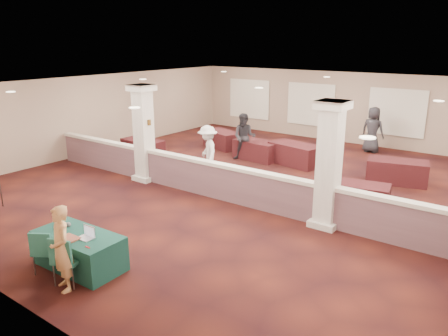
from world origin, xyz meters
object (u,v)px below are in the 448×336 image
Objects in this scene: far_table_back_left at (223,139)px; conf_chair_main at (65,257)px; far_table_back_right at (397,172)px; far_table_front_right at (358,195)px; far_table_front_center at (257,150)px; near_table at (79,250)px; far_table_back_center at (295,154)px; woman at (61,249)px; attendee_b at (208,152)px; conf_chair_side at (44,248)px; attendee_a at (244,137)px; far_table_front_left at (143,148)px; attendee_d at (373,130)px.

conf_chair_main is at bearing -68.39° from far_table_back_left.
conf_chair_main is at bearing -107.84° from far_table_back_right.
far_table_front_center is at bearing 152.00° from far_table_front_right.
far_table_back_center is (-0.03, 9.70, 0.03)m from near_table.
woman reaches higher than far_table_back_left.
woman is at bearing -87.12° from far_table_back_center.
far_table_front_right is 8.13m from far_table_back_left.
far_table_back_center reaches higher than near_table.
woman is at bearing -32.97° from attendee_b.
far_table_front_right is (2.96, 7.50, -0.50)m from woman.
far_table_back_left is at bearing 154.68° from far_table_front_right.
attendee_b is at bearing -176.69° from far_table_front_right.
far_table_back_right is at bearing 92.88° from woman.
far_table_back_left is at bearing 131.92° from woman.
attendee_a is (-1.62, 9.67, 0.37)m from conf_chair_side.
woman is 10.90m from far_table_back_right.
near_table is 2.05× the size of conf_chair_side.
conf_chair_main is 9.66m from far_table_front_left.
attendee_a reaches higher than far_table_front_center.
far_table_back_center reaches higher than far_table_front_left.
far_table_front_right is 6.79m from attendee_d.
far_table_front_right is 4.53m from far_table_back_center.
conf_chair_side is at bearing -38.92° from attendee_b.
near_table reaches higher than far_table_front_left.
attendee_b is (-0.11, -3.00, 0.53)m from far_table_front_center.
far_table_front_center is 3.05m from attendee_b.
far_table_back_left reaches higher than far_table_front_right.
far_table_front_center reaches higher than far_table_front_left.
woman is 0.87× the size of attendee_d.
far_table_back_left is (-3.57, 10.85, -0.19)m from conf_chair_side.
far_table_front_left is 9.56m from attendee_d.
far_table_front_center is at bearing 65.47° from conf_chair_side.
far_table_back_left is 0.97× the size of attendee_a.
near_table is 10.39m from far_table_back_right.
far_table_back_left reaches higher than far_table_front_left.
far_table_back_center is at bearing 113.01° from woman.
far_table_front_right is at bearing 47.86° from conf_chair_main.
far_table_front_right is at bearing -39.78° from far_table_back_center.
attendee_a reaches higher than far_table_front_left.
far_table_front_left is (-6.00, 7.74, -0.48)m from woman.
conf_chair_side is 11.05m from far_table_back_right.
attendee_a reaches higher than woman.
far_table_front_center is (3.89, 2.46, 0.01)m from far_table_front_left.
conf_chair_side is 0.52× the size of attendee_b.
far_table_back_left is at bearing 91.84° from conf_chair_main.
conf_chair_side reaches higher than far_table_front_center.
attendee_d reaches higher than far_table_back_left.
far_table_back_left is 0.95× the size of far_table_back_right.
conf_chair_main is at bearing -57.28° from near_table.
far_table_front_left is (-5.18, 7.62, -0.19)m from conf_chair_side.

